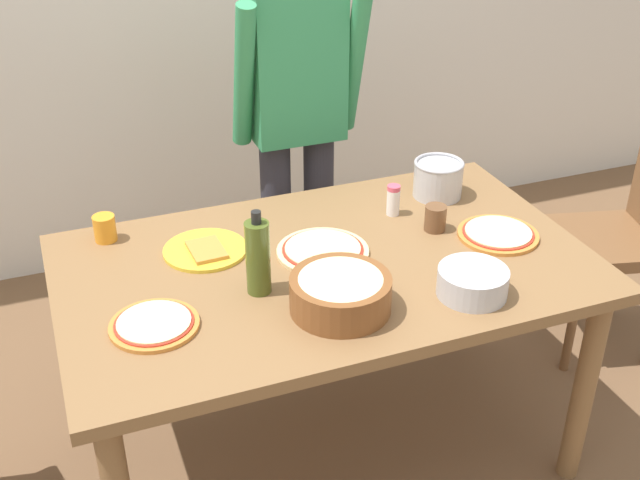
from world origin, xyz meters
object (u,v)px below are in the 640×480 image
object	(u,v)px
chair_wooden_right	(628,225)
cup_orange	(105,228)
mixing_bowl_steel	(473,282)
salt_shaker	(393,200)
pizza_second_cooked	(154,324)
plate_with_slice	(205,250)
popcorn_bowl	(340,290)
olive_oil_bottle	(258,257)
pizza_cooked_on_tray	(498,234)
pizza_raw_on_board	(323,250)
cup_small_brown	(435,218)
steel_pot	(438,178)
dining_table	(326,287)
person_cook	(297,115)

from	to	relation	value
chair_wooden_right	cup_orange	bearing A→B (deg)	173.84
mixing_bowl_steel	salt_shaker	bearing A→B (deg)	89.91
pizza_second_cooked	plate_with_slice	xyz separation A→B (m)	(0.22, 0.33, -0.00)
popcorn_bowl	olive_oil_bottle	world-z (taller)	olive_oil_bottle
pizza_cooked_on_tray	olive_oil_bottle	xyz separation A→B (m)	(-0.81, -0.03, 0.10)
plate_with_slice	salt_shaker	bearing A→B (deg)	1.76
popcorn_bowl	cup_orange	distance (m)	0.83
pizza_cooked_on_tray	popcorn_bowl	world-z (taller)	popcorn_bowl
chair_wooden_right	pizza_raw_on_board	world-z (taller)	chair_wooden_right
popcorn_bowl	cup_small_brown	size ratio (longest dim) A/B	3.29
popcorn_bowl	cup_small_brown	bearing A→B (deg)	33.95
plate_with_slice	cup_orange	world-z (taller)	cup_orange
olive_oil_bottle	cup_orange	bearing A→B (deg)	128.99
pizza_raw_on_board	steel_pot	distance (m)	0.57
dining_table	pizza_cooked_on_tray	xyz separation A→B (m)	(0.57, -0.05, 0.10)
popcorn_bowl	mixing_bowl_steel	world-z (taller)	popcorn_bowl
person_cook	cup_orange	size ratio (longest dim) A/B	19.06
popcorn_bowl	olive_oil_bottle	distance (m)	0.25
pizza_raw_on_board	mixing_bowl_steel	size ratio (longest dim) A/B	1.43
pizza_second_cooked	olive_oil_bottle	xyz separation A→B (m)	(0.31, 0.07, 0.10)
person_cook	pizza_raw_on_board	world-z (taller)	person_cook
chair_wooden_right	cup_small_brown	bearing A→B (deg)	-173.41
mixing_bowl_steel	cup_orange	bearing A→B (deg)	143.43
chair_wooden_right	mixing_bowl_steel	world-z (taller)	chair_wooden_right
steel_pot	cup_small_brown	size ratio (longest dim) A/B	2.04
chair_wooden_right	steel_pot	world-z (taller)	chair_wooden_right
pizza_second_cooked	mixing_bowl_steel	world-z (taller)	mixing_bowl_steel
plate_with_slice	steel_pot	xyz separation A→B (m)	(0.85, 0.09, 0.06)
chair_wooden_right	cup_small_brown	world-z (taller)	chair_wooden_right
pizza_second_cooked	olive_oil_bottle	distance (m)	0.34
mixing_bowl_steel	cup_orange	world-z (taller)	cup_orange
salt_shaker	person_cook	bearing A→B (deg)	104.88
mixing_bowl_steel	steel_pot	world-z (taller)	steel_pot
pizza_cooked_on_tray	mixing_bowl_steel	world-z (taller)	mixing_bowl_steel
pizza_raw_on_board	olive_oil_bottle	world-z (taller)	olive_oil_bottle
person_cook	pizza_cooked_on_tray	distance (m)	0.91
chair_wooden_right	olive_oil_bottle	size ratio (longest dim) A/B	3.71
dining_table	pizza_second_cooked	bearing A→B (deg)	-165.08
popcorn_bowl	cup_orange	bearing A→B (deg)	131.45
pizza_raw_on_board	steel_pot	world-z (taller)	steel_pot
person_cook	chair_wooden_right	distance (m)	1.35
olive_oil_bottle	cup_orange	size ratio (longest dim) A/B	3.01
pizza_second_cooked	mixing_bowl_steel	size ratio (longest dim) A/B	1.20
pizza_cooked_on_tray	plate_with_slice	size ratio (longest dim) A/B	0.99
olive_oil_bottle	steel_pot	xyz separation A→B (m)	(0.76, 0.36, -0.05)
pizza_raw_on_board	steel_pot	xyz separation A→B (m)	(0.52, 0.23, 0.06)
chair_wooden_right	popcorn_bowl	xyz separation A→B (m)	(-1.37, -0.41, 0.28)
pizza_cooked_on_tray	plate_with_slice	bearing A→B (deg)	165.12
cup_small_brown	olive_oil_bottle	bearing A→B (deg)	-167.56
steel_pot	cup_orange	xyz separation A→B (m)	(-1.13, 0.10, -0.02)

